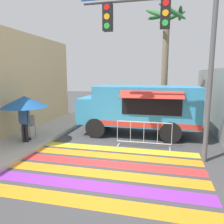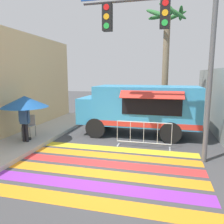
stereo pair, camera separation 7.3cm
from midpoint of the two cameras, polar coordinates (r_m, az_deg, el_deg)
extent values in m
plane|color=#424244|center=(7.64, -1.58, -13.28)|extent=(60.00, 60.00, 0.00)
cube|color=orange|center=(5.68, -8.11, -22.09)|extent=(6.40, 0.56, 0.01)
cube|color=purple|center=(6.30, -5.45, -18.62)|extent=(6.40, 0.56, 0.01)
cube|color=orange|center=(6.94, -3.35, -15.76)|extent=(6.40, 0.56, 0.01)
cube|color=red|center=(7.60, -1.66, -13.37)|extent=(6.40, 0.56, 0.01)
cube|color=orange|center=(8.29, -0.27, -11.37)|extent=(6.40, 0.56, 0.01)
cube|color=yellow|center=(8.98, 0.90, -9.66)|extent=(6.40, 0.56, 0.01)
cube|color=#338CBF|center=(10.79, 8.82, 1.80)|extent=(4.89, 2.23, 1.84)
cube|color=#338CBF|center=(11.29, -3.69, 0.71)|extent=(1.73, 2.05, 1.24)
cube|color=#1E232D|center=(11.51, -7.59, 2.38)|extent=(0.06, 1.78, 0.47)
cube|color=black|center=(9.63, 10.00, 1.64)|extent=(2.59, 0.03, 0.83)
cube|color=red|center=(9.37, 10.01, 4.47)|extent=(2.69, 0.43, 0.31)
cube|color=red|center=(9.82, 8.17, -3.38)|extent=(4.89, 0.01, 0.24)
cylinder|color=black|center=(10.43, -4.55, -4.21)|extent=(0.95, 0.22, 0.95)
cylinder|color=black|center=(12.35, -1.62, -1.97)|extent=(0.95, 0.22, 0.95)
cylinder|color=black|center=(9.95, 14.82, -5.20)|extent=(0.95, 0.22, 0.95)
cylinder|color=black|center=(11.95, 14.61, -2.69)|extent=(0.95, 0.22, 0.95)
cylinder|color=#515456|center=(7.88, 24.08, 8.67)|extent=(0.16, 0.16, 5.91)
cube|color=black|center=(7.96, 13.51, 23.64)|extent=(0.32, 0.28, 0.90)
cylinder|color=red|center=(7.91, 13.60, 25.99)|extent=(0.20, 0.02, 0.20)
cylinder|color=#F2A519|center=(7.83, 13.51, 23.89)|extent=(0.20, 0.02, 0.20)
cylinder|color=green|center=(7.76, 13.41, 21.74)|extent=(0.20, 0.02, 0.20)
cube|color=black|center=(8.22, -1.40, 23.45)|extent=(0.32, 0.28, 0.90)
cylinder|color=red|center=(8.16, -1.68, 25.72)|extent=(0.20, 0.02, 0.20)
cylinder|color=#F2A519|center=(8.08, -1.67, 23.67)|extent=(0.20, 0.02, 0.20)
cylinder|color=green|center=(8.02, -1.66, 21.59)|extent=(0.20, 0.02, 0.20)
cylinder|color=black|center=(10.35, -21.51, -6.61)|extent=(0.36, 0.36, 0.06)
cylinder|color=#B2B2B7|center=(10.13, -21.84, -1.53)|extent=(0.04, 0.04, 1.93)
cone|color=#1E59A5|center=(10.02, -22.10, 2.54)|extent=(1.97, 1.97, 0.48)
cylinder|color=#4C4C51|center=(10.64, -22.78, -5.02)|extent=(0.02, 0.02, 0.50)
cylinder|color=#4C4C51|center=(10.40, -20.87, -5.23)|extent=(0.02, 0.02, 0.50)
cylinder|color=#4C4C51|center=(10.97, -21.47, -4.50)|extent=(0.02, 0.02, 0.50)
cylinder|color=#4C4C51|center=(10.74, -19.59, -4.69)|extent=(0.02, 0.02, 0.50)
cube|color=beige|center=(10.62, -21.26, -3.48)|extent=(0.45, 0.45, 0.03)
cube|color=beige|center=(10.74, -20.71, -1.92)|extent=(0.45, 0.03, 0.47)
cylinder|color=black|center=(10.00, -22.27, -5.05)|extent=(0.13, 0.13, 0.79)
cylinder|color=black|center=(9.92, -21.57, -5.13)|extent=(0.13, 0.13, 0.79)
cube|color=#33598C|center=(9.81, -22.18, -1.08)|extent=(0.34, 0.20, 0.64)
cylinder|color=#33598C|center=(9.93, -23.23, -0.83)|extent=(0.09, 0.09, 0.54)
cylinder|color=#33598C|center=(9.68, -21.14, -0.96)|extent=(0.09, 0.09, 0.54)
sphere|color=brown|center=(9.74, -22.36, 1.57)|extent=(0.22, 0.22, 0.22)
cylinder|color=#B7BABF|center=(9.03, 8.17, -2.67)|extent=(2.23, 0.04, 0.04)
cylinder|color=#B7BABF|center=(9.25, 8.03, -7.93)|extent=(2.23, 0.04, 0.04)
cylinder|color=#B7BABF|center=(9.29, 1.20, -4.96)|extent=(0.02, 0.02, 0.87)
cylinder|color=#B7BABF|center=(9.19, 4.62, -5.15)|extent=(0.02, 0.02, 0.87)
cylinder|color=#B7BABF|center=(9.13, 8.10, -5.33)|extent=(0.02, 0.02, 0.87)
cylinder|color=#B7BABF|center=(9.10, 11.62, -5.49)|extent=(0.02, 0.02, 0.87)
cylinder|color=#B7BABF|center=(9.10, 15.15, -5.62)|extent=(0.02, 0.02, 0.87)
cube|color=#B7BABF|center=(9.45, 1.49, -8.58)|extent=(0.06, 0.44, 0.03)
cube|color=#B7BABF|center=(9.28, 14.66, -9.27)|extent=(0.06, 0.44, 0.03)
cylinder|color=#7A664C|center=(13.57, 13.44, 10.38)|extent=(0.37, 0.37, 6.39)
sphere|color=#2D6B33|center=(14.02, 14.04, 24.18)|extent=(0.60, 0.60, 0.60)
ellipsoid|color=#2D6B33|center=(13.97, 17.23, 23.35)|extent=(0.29, 1.46, 0.67)
ellipsoid|color=#2D6B33|center=(14.74, 15.24, 22.77)|extent=(1.65, 0.82, 0.67)
ellipsoid|color=#2D6B33|center=(14.49, 11.48, 23.14)|extent=(1.20, 1.33, 0.65)
ellipsoid|color=#2D6B33|center=(13.41, 10.99, 24.06)|extent=(1.35, 1.43, 0.89)
ellipsoid|color=#2D6B33|center=(13.19, 15.31, 24.03)|extent=(1.62, 0.75, 0.96)
camera|label=1|loc=(0.04, -90.22, -0.04)|focal=35.00mm
camera|label=2|loc=(0.04, 89.78, 0.04)|focal=35.00mm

